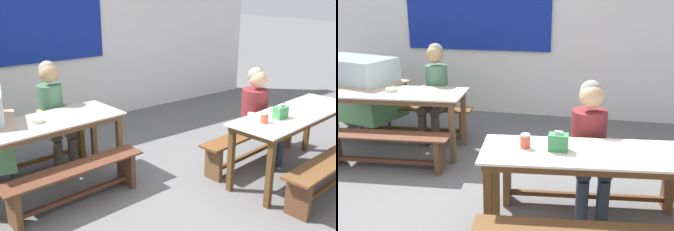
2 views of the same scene
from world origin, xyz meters
TOP-DOWN VIEW (x-y plane):
  - ground_plane at (0.00, 0.00)m, footprint 40.00×40.00m
  - backdrop_wall at (-0.03, 2.98)m, footprint 7.38×0.23m
  - dining_table_far at (-1.14, 1.05)m, footprint 1.67×0.83m
  - dining_table_near at (1.22, -0.34)m, footprint 1.85×0.81m
  - bench_far_back at (-1.19, 1.59)m, footprint 1.56×0.38m
  - bench_far_front at (-1.10, 0.51)m, footprint 1.54×0.43m
  - bench_near_back at (1.16, 0.19)m, footprint 1.75×0.46m
  - food_cart at (-2.05, 1.49)m, footprint 1.78×1.12m
  - person_center_facing at (-0.88, 1.55)m, footprint 0.40×0.55m
  - person_right_near_table at (1.17, 0.13)m, footprint 0.48×0.55m
  - tissue_box at (0.93, -0.37)m, footprint 0.15×0.10m
  - condiment_jar at (0.67, -0.37)m, footprint 0.08×0.08m
  - soup_bowl at (-1.25, 1.05)m, footprint 0.14×0.14m

SIDE VIEW (x-z plane):
  - ground_plane at x=0.00m, z-range 0.00..0.00m
  - bench_far_front at x=-1.10m, z-range 0.06..0.48m
  - bench_far_back at x=-1.19m, z-range 0.06..0.48m
  - bench_near_back at x=1.16m, z-range 0.08..0.50m
  - food_cart at x=-2.05m, z-range 0.11..1.21m
  - person_right_near_table at x=1.17m, z-range 0.08..1.30m
  - dining_table_near at x=1.22m, z-range 0.30..1.08m
  - dining_table_far at x=-1.14m, z-range 0.31..1.08m
  - person_center_facing at x=-0.88m, z-range 0.09..1.39m
  - soup_bowl at x=-1.25m, z-range 0.78..0.82m
  - condiment_jar at x=0.67m, z-range 0.77..0.89m
  - tissue_box at x=0.93m, z-range 0.77..0.92m
  - backdrop_wall at x=-0.03m, z-range 0.07..2.83m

